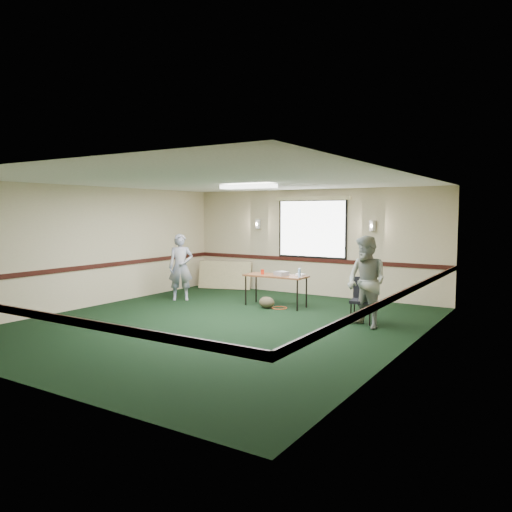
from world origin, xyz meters
The scene contains 13 objects.
ground centered at (0.00, 0.00, 0.00)m, with size 8.00×8.00×0.00m, color black.
room_shell centered at (0.00, 2.12, 1.58)m, with size 8.00×8.02×8.00m.
folding_table centered at (0.02, 2.10, 0.66)m, with size 1.43×0.59×0.71m.
projector centered at (0.17, 2.09, 0.76)m, with size 0.28×0.23×0.09m, color #96969E.
game_console centered at (0.55, 2.29, 0.73)m, with size 0.18×0.15×0.05m, color white.
red_cup centered at (-0.30, 2.05, 0.77)m, with size 0.08×0.08×0.11m, color red.
water_bottle centered at (0.65, 2.03, 0.81)m, with size 0.06×0.06×0.20m, color #91BFEE.
duffel_bag centered at (-0.04, 1.81, 0.13)m, with size 0.36×0.27×0.26m, color #433B26.
cable_coil centered at (0.21, 1.95, 0.01)m, with size 0.34×0.34×0.02m, color #DC4A1B.
folded_table centered at (-2.47, 3.60, 0.38)m, with size 1.49×0.06×0.77m, color tan.
conference_chair centered at (2.25, 1.60, 0.51)m, with size 0.49×0.51×0.86m.
person_left centered at (-2.34, 1.61, 0.80)m, with size 0.58×0.38×1.60m, color #415591.
person_right centered at (2.46, 1.19, 0.84)m, with size 0.82×0.64×1.69m, color #6A88A6.
Camera 1 is at (5.56, -7.54, 2.11)m, focal length 35.00 mm.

